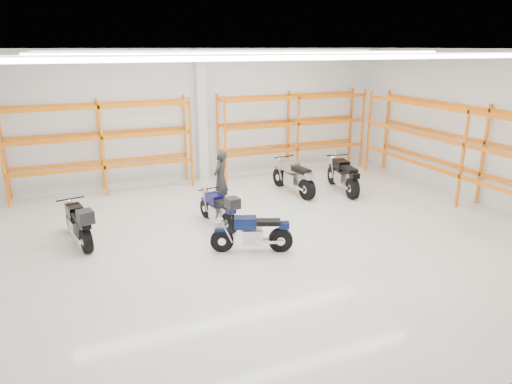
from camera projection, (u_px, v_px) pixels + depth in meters
name	position (u px, v px, depth m)	size (l,w,h in m)	color
ground	(270.00, 238.00, 11.35)	(14.00, 14.00, 0.00)	beige
room_shell	(271.00, 105.00, 10.37)	(14.02, 12.02, 4.51)	silver
motorcycle_main	(255.00, 234.00, 10.49)	(1.82, 0.91, 0.94)	black
motorcycle_back_a	(79.00, 224.00, 10.85)	(0.81, 2.09, 1.08)	black
motorcycle_back_b	(220.00, 210.00, 11.91)	(0.71, 1.94, 1.00)	black
motorcycle_back_c	(294.00, 178.00, 14.64)	(0.75, 2.27, 1.12)	black
motorcycle_back_d	(344.00, 177.00, 14.80)	(0.82, 2.26, 1.11)	black
standing_man	(221.00, 178.00, 13.48)	(0.60, 0.40, 1.66)	black
structural_column	(201.00, 116.00, 15.78)	(0.32, 0.32, 4.50)	white
pallet_racking_back_left	(101.00, 138.00, 14.38)	(5.67, 0.87, 3.00)	orange
pallet_racking_back_right	(293.00, 125.00, 16.87)	(5.67, 0.87, 3.00)	orange
pallet_racking_side	(475.00, 146.00, 13.16)	(0.87, 9.07, 3.00)	orange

